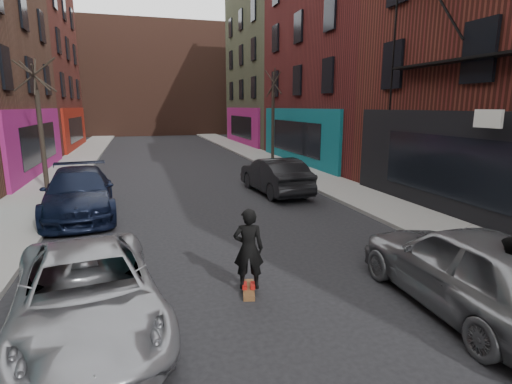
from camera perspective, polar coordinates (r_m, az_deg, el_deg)
sidewalk_left at (r=31.34m, az=-23.67°, el=4.59°), size 2.50×84.00×0.13m
sidewalk_right at (r=32.24m, az=-0.99°, el=5.79°), size 2.50×84.00×0.13m
buildings_right at (r=23.53m, az=28.26°, el=21.48°), size 12.00×56.00×16.00m
building_far at (r=57.03m, az=-14.64°, el=15.15°), size 40.00×10.00×14.00m
tree_left_far at (r=19.28m, az=-28.61°, el=9.94°), size 2.00×2.00×6.50m
tree_right_far at (r=26.29m, az=2.45°, el=11.91°), size 2.00×2.00×6.80m
parked_left_far at (r=7.25m, az=-22.96°, el=-12.98°), size 2.87×5.08×1.34m
parked_left_end at (r=14.70m, az=-23.97°, el=-0.08°), size 2.69×5.59×1.57m
parked_right_far at (r=8.16m, az=28.26°, el=-9.60°), size 2.14×4.85×1.62m
parked_right_end at (r=16.95m, az=2.71°, el=2.36°), size 1.91×4.69×1.51m
skateboard at (r=8.20m, az=-1.05°, el=-13.78°), size 0.41×0.83×0.10m
skateboarder at (r=7.86m, az=-1.08°, el=-8.11°), size 0.67×0.52×1.63m
pedestrian at (r=7.37m, az=32.35°, el=-11.81°), size 1.07×1.04×1.74m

